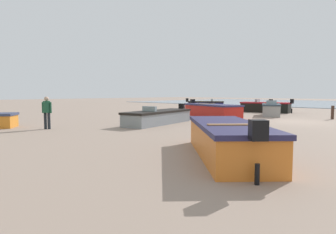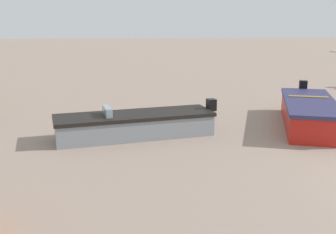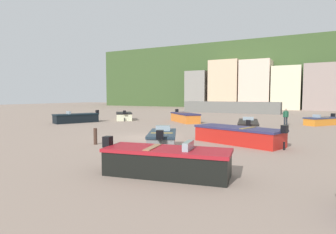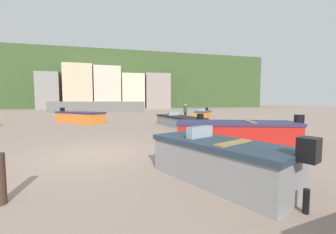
# 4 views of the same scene
# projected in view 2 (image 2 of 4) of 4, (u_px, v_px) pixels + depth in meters

# --- Properties ---
(boat_red_3) EXTENTS (5.48, 3.32, 1.28)m
(boat_red_3) POSITION_uv_depth(u_px,v_px,m) (309.00, 113.00, 14.49)
(boat_red_3) COLOR red
(boat_red_3) RESTS_ON ground
(boat_grey_5) EXTENTS (2.51, 5.52, 1.10)m
(boat_grey_5) POSITION_uv_depth(u_px,v_px,m) (135.00, 125.00, 13.19)
(boat_grey_5) COLOR gray
(boat_grey_5) RESTS_ON ground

